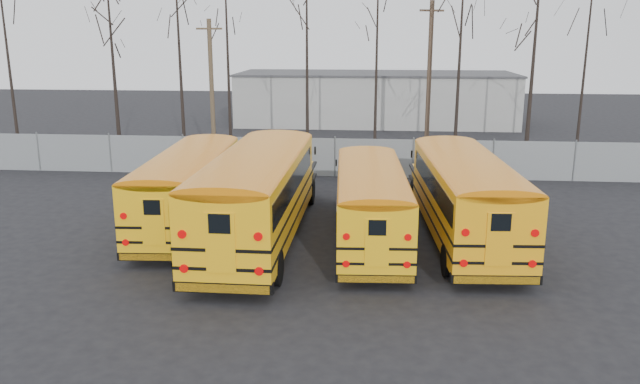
# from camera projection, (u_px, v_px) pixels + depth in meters

# --- Properties ---
(ground) EXTENTS (120.00, 120.00, 0.00)m
(ground) POSITION_uv_depth(u_px,v_px,m) (311.00, 256.00, 20.82)
(ground) COLOR black
(ground) RESTS_ON ground
(fence) EXTENTS (40.00, 0.04, 2.00)m
(fence) POSITION_uv_depth(u_px,v_px,m) (335.00, 157.00, 32.15)
(fence) COLOR gray
(fence) RESTS_ON ground
(distant_building) EXTENTS (22.00, 8.00, 4.00)m
(distant_building) POSITION_uv_depth(u_px,v_px,m) (375.00, 99.00, 51.03)
(distant_building) COLOR #A6A6A1
(distant_building) RESTS_ON ground
(bus_a) EXTENTS (2.98, 10.69, 2.96)m
(bus_a) POSITION_uv_depth(u_px,v_px,m) (189.00, 182.00, 23.70)
(bus_a) COLOR black
(bus_a) RESTS_ON ground
(bus_b) EXTENTS (2.85, 12.07, 3.37)m
(bus_b) POSITION_uv_depth(u_px,v_px,m) (258.00, 188.00, 21.73)
(bus_b) COLOR black
(bus_b) RESTS_ON ground
(bus_c) EXTENTS (2.83, 10.17, 2.82)m
(bus_c) POSITION_uv_depth(u_px,v_px,m) (370.00, 197.00, 21.81)
(bus_c) COLOR black
(bus_c) RESTS_ON ground
(bus_d) EXTENTS (3.24, 11.29, 3.12)m
(bus_d) POSITION_uv_depth(u_px,v_px,m) (465.00, 190.00, 22.06)
(bus_d) COLOR black
(bus_d) RESTS_ON ground
(utility_pole_left) EXTENTS (1.41, 0.42, 7.99)m
(utility_pole_left) POSITION_uv_depth(u_px,v_px,m) (212.00, 90.00, 34.95)
(utility_pole_left) COLOR brown
(utility_pole_left) RESTS_ON ground
(utility_pole_right) EXTENTS (1.54, 0.78, 9.17)m
(utility_pole_right) POSITION_uv_depth(u_px,v_px,m) (429.00, 75.00, 38.84)
(utility_pole_right) COLOR #4C392B
(utility_pole_right) RESTS_ON ground
(tree_0) EXTENTS (0.26, 0.26, 11.70)m
(tree_0) POSITION_uv_depth(u_px,v_px,m) (8.00, 58.00, 35.16)
(tree_0) COLOR black
(tree_0) RESTS_ON ground
(tree_1) EXTENTS (0.26, 0.26, 10.26)m
(tree_1) POSITION_uv_depth(u_px,v_px,m) (114.00, 69.00, 37.31)
(tree_1) COLOR black
(tree_1) RESTS_ON ground
(tree_2) EXTENTS (0.26, 0.26, 11.52)m
(tree_2) POSITION_uv_depth(u_px,v_px,m) (180.00, 59.00, 37.05)
(tree_2) COLOR black
(tree_2) RESTS_ON ground
(tree_3) EXTENTS (0.26, 0.26, 11.90)m
(tree_3) POSITION_uv_depth(u_px,v_px,m) (228.00, 55.00, 36.60)
(tree_3) COLOR black
(tree_3) RESTS_ON ground
(tree_4) EXTENTS (0.26, 0.26, 11.41)m
(tree_4) POSITION_uv_depth(u_px,v_px,m) (307.00, 60.00, 35.83)
(tree_4) COLOR black
(tree_4) RESTS_ON ground
(tree_5) EXTENTS (0.26, 0.26, 12.10)m
(tree_5) POSITION_uv_depth(u_px,v_px,m) (377.00, 55.00, 34.73)
(tree_5) COLOR black
(tree_5) RESTS_ON ground
(tree_6) EXTENTS (0.26, 0.26, 11.53)m
(tree_6) POSITION_uv_depth(u_px,v_px,m) (459.00, 60.00, 34.92)
(tree_6) COLOR black
(tree_6) RESTS_ON ground
(tree_7) EXTENTS (0.26, 0.26, 11.00)m
(tree_7) POSITION_uv_depth(u_px,v_px,m) (533.00, 67.00, 32.47)
(tree_7) COLOR black
(tree_7) RESTS_ON ground
(tree_8) EXTENTS (0.26, 0.26, 12.39)m
(tree_8) POSITION_uv_depth(u_px,v_px,m) (586.00, 52.00, 35.32)
(tree_8) COLOR black
(tree_8) RESTS_ON ground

